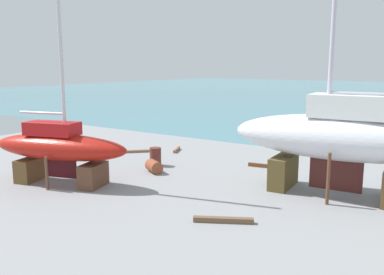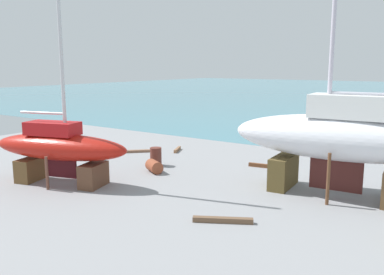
# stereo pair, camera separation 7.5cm
# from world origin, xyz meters

# --- Properties ---
(ground_plane) EXTENTS (44.45, 44.45, 0.00)m
(ground_plane) POSITION_xyz_m (0.00, -4.39, 0.00)
(ground_plane) COLOR gray
(sailboat_large_starboard) EXTENTS (8.29, 2.97, 13.01)m
(sailboat_large_starboard) POSITION_xyz_m (0.97, -0.39, 2.22)
(sailboat_large_starboard) COLOR brown
(sailboat_large_starboard) RESTS_ON ground
(sailboat_small_center) EXTENTS (6.34, 3.37, 10.45)m
(sailboat_small_center) POSITION_xyz_m (-8.96, -5.35, 1.54)
(sailboat_small_center) COLOR brown
(sailboat_small_center) RESTS_ON ground
(barrel_rust_mid) EXTENTS (0.62, 0.62, 0.90)m
(barrel_rust_mid) POSITION_xyz_m (-7.67, -0.69, 0.45)
(barrel_rust_mid) COLOR brown
(barrel_rust_mid) RESTS_ON ground
(barrel_rust_near) EXTENTS (1.05, 0.93, 0.56)m
(barrel_rust_near) POSITION_xyz_m (-6.88, -1.76, 0.28)
(barrel_rust_near) COLOR brown
(barrel_rust_near) RESTS_ON ground
(timber_long_aft) EXTENTS (2.37, 2.36, 0.14)m
(timber_long_aft) POSITION_xyz_m (-10.93, 0.63, 0.07)
(timber_long_aft) COLOR #835F48
(timber_long_aft) RESTS_ON ground
(timber_short_skew) EXTENTS (0.64, 1.21, 0.17)m
(timber_short_skew) POSITION_xyz_m (-8.83, 2.65, 0.09)
(timber_short_skew) COLOR #8D6344
(timber_short_skew) RESTS_ON ground
(timber_plank_near) EXTENTS (1.36, 0.35, 0.18)m
(timber_plank_near) POSITION_xyz_m (-3.14, 1.90, 0.09)
(timber_plank_near) COLOR brown
(timber_plank_near) RESTS_ON ground
(timber_long_fore) EXTENTS (1.77, 1.09, 0.17)m
(timber_long_fore) POSITION_xyz_m (-1.16, -5.27, 0.08)
(timber_long_fore) COLOR brown
(timber_long_fore) RESTS_ON ground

